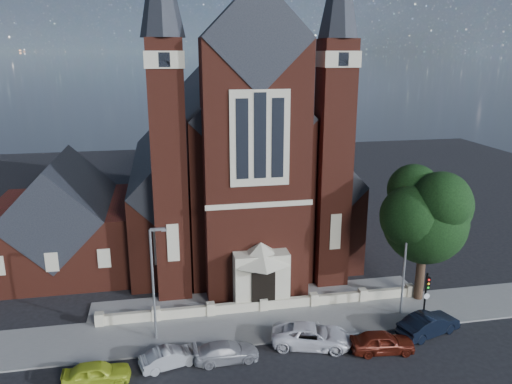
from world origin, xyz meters
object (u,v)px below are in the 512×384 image
Objects in this scene: church at (232,161)px; street_lamp_right at (406,258)px; car_silver_b at (226,352)px; car_dark_red at (382,342)px; car_lime_van at (96,373)px; street_lamp_left at (154,278)px; street_tree at (429,218)px; parish_hall at (64,225)px; car_navy at (429,324)px; traffic_signal at (426,292)px; car_silver_a at (170,357)px; car_white_suv at (312,336)px.

church is 21.76m from street_lamp_right.
car_dark_red reaches higher than car_silver_b.
street_lamp_left is at bearing -43.68° from car_lime_van.
car_lime_van is at bearing 93.73° from car_silver_b.
street_lamp_right is at bearing -145.74° from street_tree.
parish_hall reaches higher than car_navy.
street_lamp_right is 1.73× the size of car_navy.
car_navy is at bearing -78.67° from street_lamp_right.
church is 21.38m from street_tree.
church reaches higher than traffic_signal.
car_dark_red is at bearing -74.16° from church.
street_lamp_left is 2.04× the size of car_lime_van.
car_silver_b is (3.53, -0.06, -0.01)m from car_silver_a.
car_lime_van is at bearing 112.26° from car_white_suv.
car_silver_a is at bearing -76.41° from street_lamp_left.
church is at bearing 21.62° from car_dark_red.
parish_hall is at bearing 56.86° from car_dark_red.
car_silver_b is at bearing 73.78° from car_navy.
parish_hall reaches higher than car_lime_van.
car_dark_red is (-6.02, -5.94, -6.24)m from street_tree.
church reaches higher than car_white_suv.
car_lime_van is 22.15m from car_navy.
street_tree is 25.52m from car_lime_van.
street_lamp_left is 19.17m from car_navy.
traffic_signal is 0.75× the size of car_white_suv.
church reaches higher than car_navy.
car_lime_van is at bearing -169.26° from street_lamp_right.
parish_hall is 2.61× the size of car_navy.
street_lamp_left reaches higher than car_silver_a.
car_silver_b is (-13.69, -3.27, -3.99)m from street_lamp_right.
street_lamp_left reaches higher than car_navy.
street_lamp_left is (-20.51, -1.71, -2.36)m from street_tree.
car_dark_red is (-4.43, -2.66, -1.87)m from traffic_signal.
car_navy reaches higher than car_silver_a.
church is at bearing 17.16° from parish_hall.
car_navy is (4.09, 1.39, 0.05)m from car_dark_red.
street_lamp_right reaches higher than car_lime_van.
car_navy is (17.79, 0.37, 0.15)m from car_silver_a.
street_tree reaches higher than parish_hall.
car_navy is (-0.34, -1.27, -1.81)m from traffic_signal.
street_tree is at bearing -23.26° from parish_hall.
car_silver_a is (-19.73, -4.92, -6.34)m from street_tree.
car_lime_van is at bearing 85.67° from car_silver_a.
car_white_suv is at bearing -86.42° from car_silver_b.
parish_hall is at bearing 151.78° from street_lamp_right.
car_silver_a is (-18.13, -1.64, -1.97)m from traffic_signal.
traffic_signal is 0.95× the size of car_silver_b.
car_dark_red is (6.57, -23.17, -7.47)m from church.
street_lamp_right reaches higher than car_white_suv.
parish_hall reaches higher than street_lamp_left.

